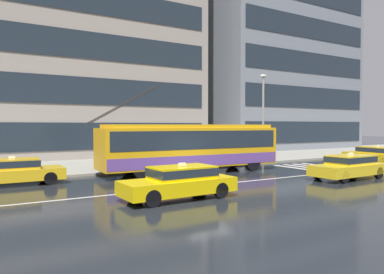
{
  "coord_description": "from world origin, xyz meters",
  "views": [
    {
      "loc": [
        -9.79,
        -15.52,
        2.84
      ],
      "look_at": [
        1.32,
        3.27,
        2.15
      ],
      "focal_mm": 33.75,
      "sensor_mm": 36.0,
      "label": 1
    }
  ],
  "objects_px": {
    "taxi_oncoming_near": "(180,181)",
    "bus_shelter": "(148,136)",
    "trolleybus": "(192,146)",
    "taxi_oncoming_far": "(349,166)",
    "taxi_queued_behind_bus": "(15,170)",
    "street_lamp": "(263,110)",
    "pedestrian_at_shelter": "(187,142)",
    "taxi_cross_traffic": "(375,154)",
    "pedestrian_approaching_curb": "(113,154)",
    "pedestrian_walking_past": "(128,142)"
  },
  "relations": [
    {
      "from": "taxi_oncoming_near",
      "to": "bus_shelter",
      "type": "relative_size",
      "value": 1.27
    },
    {
      "from": "trolleybus",
      "to": "taxi_oncoming_far",
      "type": "height_order",
      "value": "trolleybus"
    },
    {
      "from": "taxi_oncoming_far",
      "to": "bus_shelter",
      "type": "distance_m",
      "value": 12.49
    },
    {
      "from": "taxi_oncoming_far",
      "to": "bus_shelter",
      "type": "bearing_deg",
      "value": 125.52
    },
    {
      "from": "taxi_queued_behind_bus",
      "to": "bus_shelter",
      "type": "xyz_separation_m",
      "value": [
        8.34,
        3.26,
        1.4
      ]
    },
    {
      "from": "taxi_oncoming_far",
      "to": "street_lamp",
      "type": "bearing_deg",
      "value": 78.59
    },
    {
      "from": "pedestrian_at_shelter",
      "to": "trolleybus",
      "type": "bearing_deg",
      "value": -116.84
    },
    {
      "from": "street_lamp",
      "to": "pedestrian_at_shelter",
      "type": "bearing_deg",
      "value": 158.85
    },
    {
      "from": "trolleybus",
      "to": "taxi_queued_behind_bus",
      "type": "xyz_separation_m",
      "value": [
        -9.6,
        0.38,
        -0.9
      ]
    },
    {
      "from": "taxi_cross_traffic",
      "to": "pedestrian_approaching_curb",
      "type": "bearing_deg",
      "value": 163.12
    },
    {
      "from": "pedestrian_walking_past",
      "to": "taxi_cross_traffic",
      "type": "bearing_deg",
      "value": -17.06
    },
    {
      "from": "bus_shelter",
      "to": "pedestrian_approaching_curb",
      "type": "height_order",
      "value": "bus_shelter"
    },
    {
      "from": "taxi_queued_behind_bus",
      "to": "pedestrian_walking_past",
      "type": "xyz_separation_m",
      "value": [
        6.62,
        2.37,
        1.1
      ]
    },
    {
      "from": "taxi_oncoming_far",
      "to": "taxi_cross_traffic",
      "type": "relative_size",
      "value": 1.0
    },
    {
      "from": "bus_shelter",
      "to": "street_lamp",
      "type": "height_order",
      "value": "street_lamp"
    },
    {
      "from": "taxi_cross_traffic",
      "to": "taxi_oncoming_near",
      "type": "distance_m",
      "value": 19.12
    },
    {
      "from": "taxi_queued_behind_bus",
      "to": "pedestrian_approaching_curb",
      "type": "height_order",
      "value": "pedestrian_approaching_curb"
    },
    {
      "from": "pedestrian_at_shelter",
      "to": "pedestrian_approaching_curb",
      "type": "bearing_deg",
      "value": -166.48
    },
    {
      "from": "taxi_oncoming_far",
      "to": "taxi_oncoming_near",
      "type": "height_order",
      "value": "same"
    },
    {
      "from": "taxi_oncoming_far",
      "to": "pedestrian_at_shelter",
      "type": "xyz_separation_m",
      "value": [
        -3.7,
        10.9,
        0.95
      ]
    },
    {
      "from": "taxi_cross_traffic",
      "to": "taxi_oncoming_far",
      "type": "bearing_deg",
      "value": -155.22
    },
    {
      "from": "bus_shelter",
      "to": "street_lamp",
      "type": "relative_size",
      "value": 0.54
    },
    {
      "from": "taxi_cross_traffic",
      "to": "pedestrian_walking_past",
      "type": "relative_size",
      "value": 2.3
    },
    {
      "from": "taxi_oncoming_far",
      "to": "pedestrian_at_shelter",
      "type": "distance_m",
      "value": 11.55
    },
    {
      "from": "taxi_cross_traffic",
      "to": "pedestrian_walking_past",
      "type": "distance_m",
      "value": 18.18
    },
    {
      "from": "taxi_oncoming_near",
      "to": "bus_shelter",
      "type": "distance_m",
      "value": 10.65
    },
    {
      "from": "pedestrian_approaching_curb",
      "to": "pedestrian_walking_past",
      "type": "height_order",
      "value": "pedestrian_walking_past"
    },
    {
      "from": "taxi_cross_traffic",
      "to": "pedestrian_at_shelter",
      "type": "xyz_separation_m",
      "value": [
        -12.12,
        7.02,
        0.95
      ]
    },
    {
      "from": "bus_shelter",
      "to": "taxi_oncoming_far",
      "type": "bearing_deg",
      "value": -54.48
    },
    {
      "from": "taxi_oncoming_far",
      "to": "taxi_cross_traffic",
      "type": "bearing_deg",
      "value": 24.78
    },
    {
      "from": "pedestrian_approaching_curb",
      "to": "taxi_oncoming_far",
      "type": "bearing_deg",
      "value": -43.75
    },
    {
      "from": "taxi_cross_traffic",
      "to": "taxi_queued_behind_bus",
      "type": "distance_m",
      "value": 24.15
    },
    {
      "from": "taxi_oncoming_far",
      "to": "bus_shelter",
      "type": "relative_size",
      "value": 1.29
    },
    {
      "from": "taxi_cross_traffic",
      "to": "taxi_queued_behind_bus",
      "type": "height_order",
      "value": "same"
    },
    {
      "from": "pedestrian_approaching_curb",
      "to": "pedestrian_walking_past",
      "type": "bearing_deg",
      "value": -13.33
    },
    {
      "from": "trolleybus",
      "to": "pedestrian_at_shelter",
      "type": "relative_size",
      "value": 6.1
    },
    {
      "from": "bus_shelter",
      "to": "street_lamp",
      "type": "xyz_separation_m",
      "value": [
        8.98,
        -1.31,
        1.94
      ]
    },
    {
      "from": "taxi_cross_traffic",
      "to": "pedestrian_approaching_curb",
      "type": "relative_size",
      "value": 2.86
    },
    {
      "from": "pedestrian_approaching_curb",
      "to": "pedestrian_walking_past",
      "type": "distance_m",
      "value": 1.17
    },
    {
      "from": "pedestrian_approaching_curb",
      "to": "street_lamp",
      "type": "xyz_separation_m",
      "value": [
        11.62,
        -0.64,
        2.95
      ]
    },
    {
      "from": "bus_shelter",
      "to": "pedestrian_walking_past",
      "type": "relative_size",
      "value": 1.78
    },
    {
      "from": "taxi_queued_behind_bus",
      "to": "bus_shelter",
      "type": "relative_size",
      "value": 1.19
    },
    {
      "from": "bus_shelter",
      "to": "pedestrian_walking_past",
      "type": "distance_m",
      "value": 1.96
    },
    {
      "from": "pedestrian_walking_past",
      "to": "pedestrian_at_shelter",
      "type": "bearing_deg",
      "value": 17.95
    },
    {
      "from": "pedestrian_at_shelter",
      "to": "bus_shelter",
      "type": "bearing_deg",
      "value": -167.07
    },
    {
      "from": "trolleybus",
      "to": "taxi_cross_traffic",
      "type": "bearing_deg",
      "value": -10.15
    },
    {
      "from": "taxi_oncoming_near",
      "to": "street_lamp",
      "type": "relative_size",
      "value": 0.69
    },
    {
      "from": "pedestrian_at_shelter",
      "to": "pedestrian_approaching_curb",
      "type": "height_order",
      "value": "pedestrian_at_shelter"
    },
    {
      "from": "taxi_queued_behind_bus",
      "to": "pedestrian_walking_past",
      "type": "bearing_deg",
      "value": 19.74
    },
    {
      "from": "trolleybus",
      "to": "pedestrian_at_shelter",
      "type": "bearing_deg",
      "value": 63.16
    }
  ]
}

